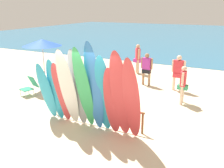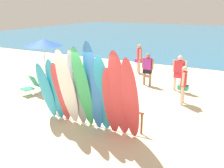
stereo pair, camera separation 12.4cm
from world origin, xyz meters
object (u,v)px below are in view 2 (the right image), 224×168
at_px(surfboard_grey_4, 77,89).
at_px(beach_umbrella, 43,42).
at_px(surfboard_teal_7, 103,95).
at_px(surfboard_teal_1, 55,90).
at_px(surfboard_red_8, 111,102).
at_px(beachgoer_near_rack, 148,67).
at_px(surfboard_teal_0, 46,91).
at_px(surfboard_green_5, 83,89).
at_px(beach_chair_red, 64,83).
at_px(beachgoer_midbeach, 139,57).
at_px(surfboard_rack, 94,107).
at_px(surfboard_red_10, 130,101).
at_px(surfboard_white_3, 67,89).
at_px(beachgoer_strolling, 179,71).
at_px(surfboard_red_2, 61,93).
at_px(surfboard_red_9, 119,96).
at_px(beachgoer_photographing, 184,82).
at_px(beach_chair_blue, 31,85).

relative_size(surfboard_grey_4, beach_umbrella, 1.14).
bearing_deg(surfboard_teal_7, beach_umbrella, 144.37).
bearing_deg(surfboard_teal_1, surfboard_red_8, -4.65).
bearing_deg(surfboard_red_8, beachgoer_near_rack, 97.81).
xyz_separation_m(surfboard_teal_0, surfboard_green_5, (1.51, -0.07, 0.32)).
xyz_separation_m(surfboard_teal_0, beach_chair_red, (-1.28, 2.54, -0.59)).
relative_size(surfboard_grey_4, beachgoer_midbeach, 1.55).
height_order(surfboard_green_5, beach_umbrella, surfboard_green_5).
bearing_deg(surfboard_rack, surfboard_red_10, -21.79).
bearing_deg(surfboard_teal_7, surfboard_red_8, -11.37).
height_order(surfboard_white_3, beachgoer_strolling, surfboard_white_3).
distance_m(surfboard_rack, beachgoer_near_rack, 4.71).
xyz_separation_m(surfboard_red_2, beachgoer_near_rack, (1.10, 5.16, -0.14)).
xyz_separation_m(surfboard_red_8, surfboard_red_10, (0.65, -0.11, 0.19)).
relative_size(surfboard_red_9, beach_umbrella, 1.21).
bearing_deg(beachgoer_strolling, beach_chair_red, 35.94).
bearing_deg(surfboard_red_2, surfboard_red_8, 3.46).
xyz_separation_m(beachgoer_photographing, beach_chair_red, (-5.01, -0.99, -0.45)).
bearing_deg(surfboard_grey_4, surfboard_red_2, -179.69).
relative_size(surfboard_teal_7, beach_umbrella, 1.10).
xyz_separation_m(surfboard_rack, surfboard_teal_0, (-1.52, -0.50, 0.45)).
relative_size(surfboard_grey_4, beachgoer_photographing, 1.70).
xyz_separation_m(surfboard_red_10, beach_umbrella, (-5.57, 2.85, 0.86)).
xyz_separation_m(surfboard_grey_4, surfboard_green_5, (0.28, -0.08, 0.06)).
relative_size(surfboard_red_8, surfboard_red_10, 0.84).
bearing_deg(surfboard_grey_4, surfboard_red_9, -3.62).
height_order(surfboard_teal_1, beachgoer_midbeach, surfboard_teal_1).
distance_m(surfboard_rack, surfboard_grey_4, 0.91).
xyz_separation_m(surfboard_green_5, beach_chair_blue, (-3.87, 1.67, -0.90)).
height_order(beachgoer_photographing, beachgoer_near_rack, beachgoer_near_rack).
height_order(surfboard_red_2, beachgoer_near_rack, surfboard_red_2).
distance_m(beachgoer_strolling, beach_chair_blue, 6.57).
height_order(surfboard_teal_7, beachgoer_strolling, surfboard_teal_7).
bearing_deg(beachgoer_photographing, surfboard_white_3, -41.33).
relative_size(surfboard_teal_7, beachgoer_midbeach, 1.49).
relative_size(surfboard_green_5, surfboard_red_9, 0.99).
height_order(surfboard_red_9, beachgoer_near_rack, surfboard_red_9).
bearing_deg(surfboard_red_2, surfboard_teal_0, -172.82).
bearing_deg(surfboard_red_9, beachgoer_midbeach, 106.55).
height_order(beachgoer_strolling, beachgoer_near_rack, beachgoer_strolling).
height_order(surfboard_teal_0, surfboard_teal_1, surfboard_teal_1).
distance_m(surfboard_grey_4, surfboard_red_10, 1.83).
bearing_deg(surfboard_grey_4, surfboard_red_8, 0.47).
distance_m(surfboard_red_9, beach_chair_red, 4.89).
bearing_deg(beachgoer_strolling, surfboard_teal_0, 64.32).
height_order(surfboard_white_3, beach_umbrella, surfboard_white_3).
bearing_deg(beachgoer_photographing, beach_umbrella, -86.75).
xyz_separation_m(surfboard_rack, beachgoer_strolling, (1.70, 4.54, 0.38)).
xyz_separation_m(beachgoer_strolling, beachgoer_midbeach, (-2.73, 2.08, 0.02)).
xyz_separation_m(surfboard_red_2, surfboard_red_10, (2.48, -0.15, 0.22)).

